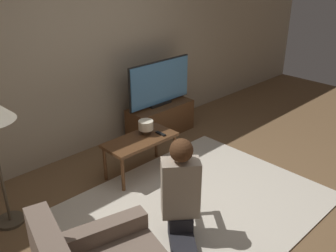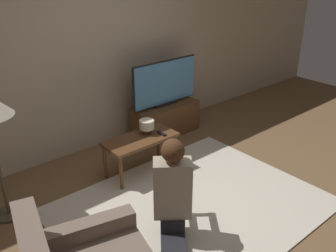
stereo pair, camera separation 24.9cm
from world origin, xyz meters
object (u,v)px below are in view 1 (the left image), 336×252
tv (160,83)px  coffee_table (140,143)px  person_kneeling (181,191)px  table_lamp (146,126)px

tv → coffee_table: size_ratio=1.25×
tv → coffee_table: (-0.92, -0.65, -0.38)m
person_kneeling → table_lamp: bearing=-79.3°
coffee_table → table_lamp: bearing=21.0°
tv → person_kneeling: bearing=-128.3°
tv → table_lamp: 1.01m
tv → person_kneeling: size_ratio=1.08×
coffee_table → table_lamp: table_lamp is taller
person_kneeling → coffee_table: bearing=-74.8°
person_kneeling → table_lamp: 1.34m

